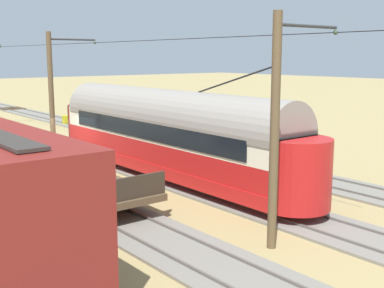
{
  "coord_description": "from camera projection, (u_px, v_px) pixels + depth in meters",
  "views": [
    {
      "loc": [
        11.37,
        25.31,
        5.86
      ],
      "look_at": [
        -2.64,
        7.75,
        1.92
      ],
      "focal_mm": 47.16,
      "sensor_mm": 36.0,
      "label": 1
    }
  ],
  "objects": [
    {
      "name": "overhead_wire_run",
      "position": [
        88.0,
        43.0,
        29.25
      ],
      "size": [
        2.77,
        36.57,
        0.18
      ],
      "color": "black",
      "rests_on": "ground"
    },
    {
      "name": "track_third_siding",
      "position": [
        17.0,
        169.0,
        26.15
      ],
      "size": [
        2.8,
        80.0,
        0.18
      ],
      "color": "slate",
      "rests_on": "ground"
    },
    {
      "name": "catenary_pole_mid_far",
      "position": [
        277.0,
        128.0,
        15.02
      ],
      "size": [
        2.98,
        0.28,
        7.15
      ],
      "color": "brown",
      "rests_on": "ground"
    },
    {
      "name": "ground_plane",
      "position": [
        66.0,
        165.0,
        27.49
      ],
      "size": [
        220.0,
        220.0,
        0.0
      ],
      "primitive_type": "plane",
      "color": "#9E8956"
    },
    {
      "name": "track_streetcar_siding",
      "position": [
        175.0,
        147.0,
        32.42
      ],
      "size": [
        2.8,
        80.0,
        0.18
      ],
      "color": "slate",
      "rests_on": "ground"
    },
    {
      "name": "flatcar_adjacent",
      "position": [
        64.0,
        174.0,
        21.55
      ],
      "size": [
        2.8,
        11.5,
        1.6
      ],
      "color": "brown",
      "rests_on": "ground"
    },
    {
      "name": "track_end_bumper",
      "position": [
        73.0,
        120.0,
        43.75
      ],
      "size": [
        1.8,
        0.6,
        0.8
      ],
      "primitive_type": "cube",
      "color": "#B2A519",
      "rests_on": "ground"
    },
    {
      "name": "track_adjacent_siding",
      "position": [
        105.0,
        157.0,
        29.29
      ],
      "size": [
        2.8,
        80.0,
        0.18
      ],
      "color": "slate",
      "rests_on": "ground"
    },
    {
      "name": "catenary_pole_mid_near",
      "position": [
        53.0,
        95.0,
        27.56
      ],
      "size": [
        2.98,
        0.28,
        7.15
      ],
      "color": "brown",
      "rests_on": "ground"
    },
    {
      "name": "vintage_streetcar",
      "position": [
        167.0,
        132.0,
        24.1
      ],
      "size": [
        2.65,
        18.4,
        5.39
      ],
      "color": "red",
      "rests_on": "ground"
    }
  ]
}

